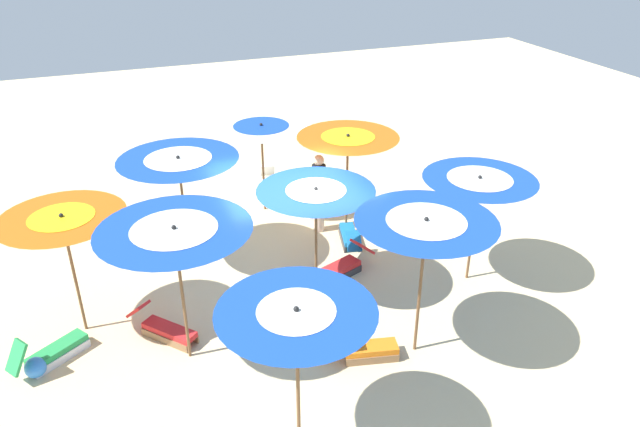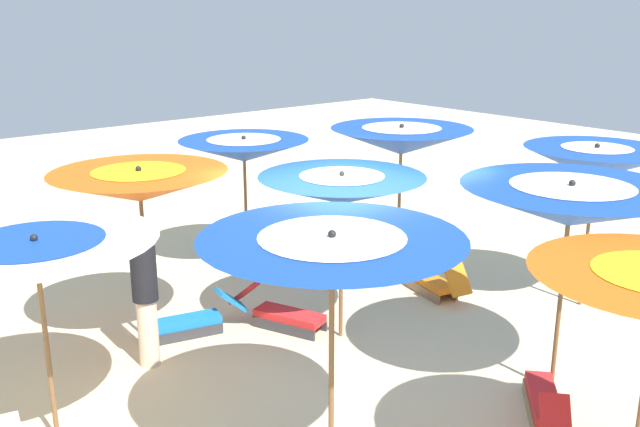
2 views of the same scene
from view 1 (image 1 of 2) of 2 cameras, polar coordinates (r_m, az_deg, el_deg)
ground at (r=11.50m, az=-2.52°, el=-7.27°), size 36.50×36.50×0.04m
beach_umbrella_0 at (r=7.24m, az=-2.23°, el=-10.51°), size 1.94×1.94×2.35m
beach_umbrella_1 at (r=9.01m, az=9.93°, el=-1.76°), size 2.12×2.12×2.45m
beach_umbrella_2 at (r=11.23m, az=14.79°, el=2.44°), size 2.06×2.06×2.18m
beach_umbrella_3 at (r=9.01m, az=-13.51°, el=-2.57°), size 2.28×2.28×2.41m
beach_umbrella_4 at (r=10.38m, az=-0.39°, el=1.40°), size 2.06×2.06×2.20m
beach_umbrella_5 at (r=12.51m, az=2.65°, el=6.51°), size 2.12×2.12×2.30m
beach_umbrella_6 at (r=10.26m, az=-23.08°, el=-1.26°), size 1.97×1.97×2.24m
beach_umbrella_7 at (r=11.63m, az=-13.20°, el=4.31°), size 2.27×2.27×2.33m
beach_umbrella_8 at (r=13.65m, az=-5.57°, el=7.68°), size 2.22×2.22×2.14m
lounger_0 at (r=10.57m, az=-14.45°, el=-10.46°), size 1.20×1.09×0.55m
lounger_1 at (r=11.82m, az=2.13°, el=-4.92°), size 0.81×1.39×0.60m
lounger_2 at (r=9.85m, az=4.17°, el=-12.49°), size 0.60×1.25×0.69m
lounger_3 at (r=15.10m, az=-4.81°, el=2.63°), size 1.22×0.59×0.61m
lounger_4 at (r=10.64m, az=-24.11°, el=-11.85°), size 0.96×1.21×0.69m
lounger_5 at (r=12.82m, az=2.83°, el=-2.17°), size 1.31×0.63×0.55m
beachgoer_0 at (r=13.01m, az=-0.11°, el=2.07°), size 0.30×0.30×1.80m
beach_ball at (r=10.51m, az=-25.34°, el=-13.03°), size 0.33×0.33×0.33m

